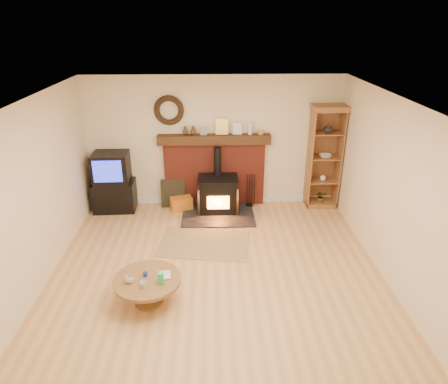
{
  "coord_description": "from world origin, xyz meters",
  "views": [
    {
      "loc": [
        -0.04,
        -4.86,
        3.6
      ],
      "look_at": [
        0.14,
        1.0,
        0.99
      ],
      "focal_mm": 32.0,
      "sensor_mm": 36.0,
      "label": 1
    }
  ],
  "objects_px": {
    "wood_stove": "(218,196)",
    "curio_cabinet": "(324,157)",
    "tv_unit": "(113,183)",
    "coffee_table": "(147,283)"
  },
  "relations": [
    {
      "from": "tv_unit",
      "to": "wood_stove",
      "type": "bearing_deg",
      "value": -5.41
    },
    {
      "from": "wood_stove",
      "to": "curio_cabinet",
      "type": "height_order",
      "value": "curio_cabinet"
    },
    {
      "from": "tv_unit",
      "to": "coffee_table",
      "type": "height_order",
      "value": "tv_unit"
    },
    {
      "from": "coffee_table",
      "to": "curio_cabinet",
      "type": "bearing_deg",
      "value": 44.11
    },
    {
      "from": "tv_unit",
      "to": "curio_cabinet",
      "type": "relative_size",
      "value": 0.57
    },
    {
      "from": "tv_unit",
      "to": "coffee_table",
      "type": "relative_size",
      "value": 1.31
    },
    {
      "from": "wood_stove",
      "to": "curio_cabinet",
      "type": "xyz_separation_m",
      "value": [
        2.1,
        0.28,
        0.68
      ]
    },
    {
      "from": "tv_unit",
      "to": "curio_cabinet",
      "type": "bearing_deg",
      "value": 1.21
    },
    {
      "from": "wood_stove",
      "to": "curio_cabinet",
      "type": "relative_size",
      "value": 0.68
    },
    {
      "from": "wood_stove",
      "to": "curio_cabinet",
      "type": "distance_m",
      "value": 2.23
    }
  ]
}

